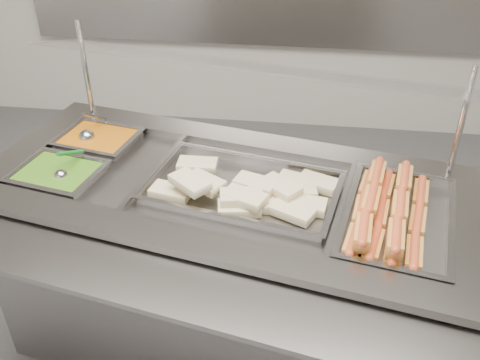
# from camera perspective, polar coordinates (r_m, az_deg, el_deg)

# --- Properties ---
(steam_counter) EXTENTS (1.81, 1.07, 0.81)m
(steam_counter) POSITION_cam_1_polar(r_m,az_deg,el_deg) (2.05, -1.21, -9.74)
(steam_counter) COLOR slate
(steam_counter) RESTS_ON ground
(tray_rail) EXTENTS (1.63, 0.64, 0.05)m
(tray_rail) POSITION_cam_1_polar(r_m,az_deg,el_deg) (1.50, -7.53, -10.96)
(tray_rail) COLOR gray
(tray_rail) RESTS_ON steam_counter
(sneeze_guard) EXTENTS (1.51, 0.56, 0.40)m
(sneeze_guard) POSITION_cam_1_polar(r_m,az_deg,el_deg) (1.81, 0.70, 11.71)
(sneeze_guard) COLOR silver
(sneeze_guard) RESTS_ON steam_counter
(pan_hotdogs) EXTENTS (0.40, 0.55, 0.09)m
(pan_hotdogs) POSITION_cam_1_polar(r_m,az_deg,el_deg) (1.74, 16.38, -4.66)
(pan_hotdogs) COLOR gray
(pan_hotdogs) RESTS_ON steam_counter
(pan_wraps) EXTENTS (0.67, 0.48, 0.06)m
(pan_wraps) POSITION_cam_1_polar(r_m,az_deg,el_deg) (1.80, 0.27, -1.23)
(pan_wraps) COLOR gray
(pan_wraps) RESTS_ON steam_counter
(pan_beans) EXTENTS (0.31, 0.27, 0.09)m
(pan_beans) POSITION_cam_1_polar(r_m,az_deg,el_deg) (2.15, -14.79, 3.56)
(pan_beans) COLOR gray
(pan_beans) RESTS_ON steam_counter
(pan_peas) EXTENTS (0.31, 0.27, 0.09)m
(pan_peas) POSITION_cam_1_polar(r_m,az_deg,el_deg) (1.98, -18.71, -0.06)
(pan_peas) COLOR gray
(pan_peas) RESTS_ON steam_counter
(hotdogs_in_buns) EXTENTS (0.30, 0.49, 0.11)m
(hotdogs_in_buns) POSITION_cam_1_polar(r_m,az_deg,el_deg) (1.71, 15.48, -3.34)
(hotdogs_in_buns) COLOR #AC6B24
(hotdogs_in_buns) RESTS_ON pan_hotdogs
(tortilla_wraps) EXTENTS (0.63, 0.30, 0.08)m
(tortilla_wraps) POSITION_cam_1_polar(r_m,az_deg,el_deg) (1.74, 1.51, -1.20)
(tortilla_wraps) COLOR tan
(tortilla_wraps) RESTS_ON pan_wraps
(ladle) EXTENTS (0.07, 0.17, 0.13)m
(ladle) POSITION_cam_1_polar(r_m,az_deg,el_deg) (2.14, -15.95, 4.53)
(ladle) COLOR #A3A4A8
(ladle) RESTS_ON pan_beans
(serving_spoon) EXTENTS (0.06, 0.16, 0.12)m
(serving_spoon) POSITION_cam_1_polar(r_m,az_deg,el_deg) (1.93, -18.37, 0.83)
(serving_spoon) COLOR #A3A4A8
(serving_spoon) RESTS_ON pan_peas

